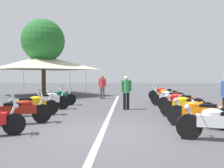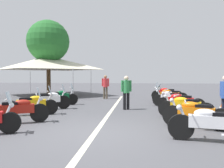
# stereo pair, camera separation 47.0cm
# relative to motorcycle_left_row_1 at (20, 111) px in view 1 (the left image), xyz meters

# --- Properties ---
(ground_plane) EXTENTS (80.00, 80.00, 0.00)m
(ground_plane) POSITION_rel_motorcycle_left_row_1_xyz_m (-0.94, -2.85, -0.47)
(ground_plane) COLOR #4C4C51
(lane_centre_stripe) EXTENTS (15.72, 0.16, 0.01)m
(lane_centre_stripe) POSITION_rel_motorcycle_left_row_1_xyz_m (2.38, -2.85, -0.47)
(lane_centre_stripe) COLOR beige
(lane_centre_stripe) RESTS_ON ground_plane
(motorcycle_left_row_1) EXTENTS (1.11, 1.94, 1.21)m
(motorcycle_left_row_1) POSITION_rel_motorcycle_left_row_1_xyz_m (0.00, 0.00, 0.00)
(motorcycle_left_row_1) COLOR black
(motorcycle_left_row_1) RESTS_ON ground_plane
(motorcycle_left_row_2) EXTENTS (1.02, 2.02, 1.20)m
(motorcycle_left_row_2) POSITION_rel_motorcycle_left_row_1_xyz_m (1.59, 0.26, -0.01)
(motorcycle_left_row_2) COLOR black
(motorcycle_left_row_2) RESTS_ON ground_plane
(motorcycle_left_row_3) EXTENTS (0.98, 1.92, 1.22)m
(motorcycle_left_row_3) POSITION_rel_motorcycle_left_row_1_xyz_m (3.19, 0.15, 0.00)
(motorcycle_left_row_3) COLOR black
(motorcycle_left_row_3) RESTS_ON ground_plane
(motorcycle_left_row_4) EXTENTS (1.02, 2.01, 1.20)m
(motorcycle_left_row_4) POSITION_rel_motorcycle_left_row_1_xyz_m (4.72, 0.23, -0.01)
(motorcycle_left_row_4) COLOR black
(motorcycle_left_row_4) RESTS_ON ground_plane
(motorcycle_right_row_0) EXTENTS (0.77, 2.14, 1.01)m
(motorcycle_right_row_0) POSITION_rel_motorcycle_left_row_1_xyz_m (-1.53, -5.88, -0.01)
(motorcycle_right_row_0) COLOR black
(motorcycle_right_row_0) RESTS_ON ground_plane
(motorcycle_right_row_1) EXTENTS (1.00, 1.99, 1.02)m
(motorcycle_right_row_1) POSITION_rel_motorcycle_left_row_1_xyz_m (-0.08, -5.85, -0.00)
(motorcycle_right_row_1) COLOR black
(motorcycle_right_row_1) RESTS_ON ground_plane
(motorcycle_right_row_2) EXTENTS (0.97, 2.01, 1.00)m
(motorcycle_right_row_2) POSITION_rel_motorcycle_left_row_1_xyz_m (1.53, -5.87, -0.01)
(motorcycle_right_row_2) COLOR black
(motorcycle_right_row_2) RESTS_ON ground_plane
(motorcycle_right_row_3) EXTENTS (0.95, 2.05, 1.00)m
(motorcycle_right_row_3) POSITION_rel_motorcycle_left_row_1_xyz_m (3.15, -5.98, -0.01)
(motorcycle_right_row_3) COLOR black
(motorcycle_right_row_3) RESTS_ON ground_plane
(motorcycle_right_row_4) EXTENTS (0.95, 1.90, 1.19)m
(motorcycle_right_row_4) POSITION_rel_motorcycle_left_row_1_xyz_m (4.86, -5.80, -0.01)
(motorcycle_right_row_4) COLOR black
(motorcycle_right_row_4) RESTS_ON ground_plane
(motorcycle_right_row_5) EXTENTS (0.83, 2.04, 1.00)m
(motorcycle_right_row_5) POSITION_rel_motorcycle_left_row_1_xyz_m (6.22, -5.93, -0.01)
(motorcycle_right_row_5) COLOR black
(motorcycle_right_row_5) RESTS_ON ground_plane
(motorcycle_right_row_6) EXTENTS (0.74, 2.00, 1.21)m
(motorcycle_right_row_6) POSITION_rel_motorcycle_left_row_1_xyz_m (7.81, -5.96, -0.00)
(motorcycle_right_row_6) COLOR black
(motorcycle_right_row_6) RESTS_ON ground_plane
(traffic_cone_0) EXTENTS (0.36, 0.36, 0.61)m
(traffic_cone_0) POSITION_rel_motorcycle_left_row_1_xyz_m (2.19, -7.43, -0.18)
(traffic_cone_0) COLOR orange
(traffic_cone_0) RESTS_ON ground_plane
(traffic_cone_2) EXTENTS (0.36, 0.36, 0.61)m
(traffic_cone_2) POSITION_rel_motorcycle_left_row_1_xyz_m (1.44, 1.19, -0.18)
(traffic_cone_2) COLOR orange
(traffic_cone_2) RESTS_ON ground_plane
(bystander_0) EXTENTS (0.32, 0.53, 1.65)m
(bystander_0) POSITION_rel_motorcycle_left_row_1_xyz_m (8.29, -1.85, 0.49)
(bystander_0) COLOR brown
(bystander_0) RESTS_ON ground_plane
(bystander_1) EXTENTS (0.32, 0.49, 1.62)m
(bystander_1) POSITION_rel_motorcycle_left_row_1_xyz_m (3.53, -3.53, 0.47)
(bystander_1) COLOR black
(bystander_1) RESTS_ON ground_plane
(roadside_tree_0) EXTENTS (3.32, 3.32, 5.99)m
(roadside_tree_0) POSITION_rel_motorcycle_left_row_1_xyz_m (10.04, 2.96, 3.83)
(roadside_tree_0) COLOR brown
(roadside_tree_0) RESTS_ON ground_plane
(event_tent) EXTENTS (6.58, 6.58, 3.20)m
(event_tent) POSITION_rel_motorcycle_left_row_1_xyz_m (10.39, 3.18, 2.18)
(event_tent) COLOR beige
(event_tent) RESTS_ON ground_plane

